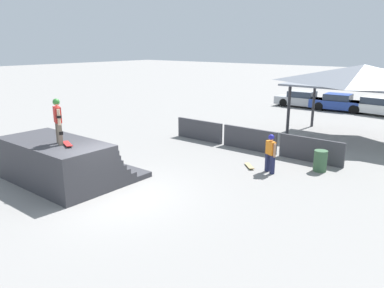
# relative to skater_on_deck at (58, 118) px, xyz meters

# --- Properties ---
(ground_plane) EXTENTS (160.00, 160.00, 0.00)m
(ground_plane) POSITION_rel_skater_on_deck_xyz_m (2.04, 0.59, -2.48)
(ground_plane) COLOR gray
(quarter_pipe_ramp) EXTENTS (4.43, 3.72, 1.58)m
(quarter_pipe_ramp) POSITION_rel_skater_on_deck_xyz_m (-0.54, 0.35, -1.77)
(quarter_pipe_ramp) COLOR #38383D
(quarter_pipe_ramp) RESTS_ON ground
(skater_on_deck) EXTENTS (0.67, 0.39, 1.57)m
(skater_on_deck) POSITION_rel_skater_on_deck_xyz_m (0.00, 0.00, 0.00)
(skater_on_deck) COLOR #6B6051
(skater_on_deck) RESTS_ON quarter_pipe_ramp
(skateboard_on_deck) EXTENTS (0.85, 0.50, 0.09)m
(skateboard_on_deck) POSITION_rel_skater_on_deck_xyz_m (0.40, 0.04, -0.84)
(skateboard_on_deck) COLOR silver
(skateboard_on_deck) RESTS_ON quarter_pipe_ramp
(bystander_walking) EXTENTS (0.58, 0.36, 1.55)m
(bystander_walking) POSITION_rel_skater_on_deck_xyz_m (4.95, 5.97, -1.57)
(bystander_walking) COLOR #1E2347
(bystander_walking) RESTS_ON ground
(skateboard_on_ground) EXTENTS (0.74, 0.73, 0.09)m
(skateboard_on_ground) POSITION_rel_skater_on_deck_xyz_m (4.01, 6.03, -2.42)
(skateboard_on_ground) COLOR green
(skateboard_on_ground) RESTS_ON ground
(barrier_fence) EXTENTS (8.88, 0.12, 1.05)m
(barrier_fence) POSITION_rel_skater_on_deck_xyz_m (2.61, 8.35, -1.95)
(barrier_fence) COLOR #3D3D42
(barrier_fence) RESTS_ON ground
(pavilion_shelter) EXTENTS (7.33, 4.11, 3.92)m
(pavilion_shelter) POSITION_rel_skater_on_deck_xyz_m (6.03, 13.61, 0.85)
(pavilion_shelter) COLOR #2D2D33
(pavilion_shelter) RESTS_ON ground
(trash_bin) EXTENTS (0.52, 0.52, 0.85)m
(trash_bin) POSITION_rel_skater_on_deck_xyz_m (6.42, 7.39, -2.05)
(trash_bin) COLOR #385B3D
(trash_bin) RESTS_ON ground
(parked_car_silver) EXTENTS (4.30, 1.88, 1.27)m
(parked_car_silver) POSITION_rel_skater_on_deck_xyz_m (-0.58, 22.12, -1.88)
(parked_car_silver) COLOR #A8AAAF
(parked_car_silver) RESTS_ON ground
(parked_car_blue) EXTENTS (4.19, 2.03, 1.27)m
(parked_car_blue) POSITION_rel_skater_on_deck_xyz_m (2.26, 22.12, -1.88)
(parked_car_blue) COLOR navy
(parked_car_blue) RESTS_ON ground
(parked_car_white) EXTENTS (4.56, 2.27, 1.27)m
(parked_car_white) POSITION_rel_skater_on_deck_xyz_m (5.10, 22.08, -1.88)
(parked_car_white) COLOR silver
(parked_car_white) RESTS_ON ground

